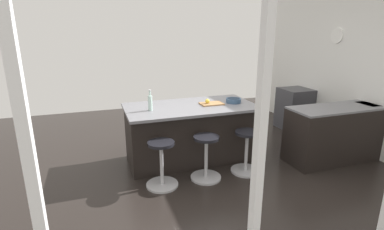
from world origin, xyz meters
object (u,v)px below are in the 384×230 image
(fruit_bowl, at_px, (233,100))
(apple_yellow, at_px, (207,101))
(kitchen_island, at_px, (190,132))
(stool_middle, at_px, (206,159))
(cutting_board, at_px, (212,104))
(stool_near_camera, at_px, (162,165))
(water_bottle, at_px, (150,102))
(stool_by_window, at_px, (246,153))
(oven_range, at_px, (294,109))

(fruit_bowl, bearing_deg, apple_yellow, -1.66)
(kitchen_island, bearing_deg, apple_yellow, 166.31)
(stool_middle, bearing_deg, cutting_board, -117.93)
(stool_near_camera, distance_m, fruit_bowl, 1.64)
(fruit_bowl, bearing_deg, water_bottle, 1.77)
(stool_near_camera, relative_size, apple_yellow, 8.94)
(stool_middle, relative_size, apple_yellow, 8.94)
(stool_middle, distance_m, water_bottle, 1.15)
(stool_by_window, bearing_deg, kitchen_island, -47.89)
(cutting_board, xyz_separation_m, water_bottle, (1.00, 0.05, 0.11))
(oven_range, distance_m, fruit_bowl, 2.16)
(stool_by_window, distance_m, stool_near_camera, 1.29)
(stool_by_window, xyz_separation_m, water_bottle, (1.30, -0.59, 0.74))
(oven_range, bearing_deg, fruit_bowl, 24.06)
(kitchen_island, height_order, stool_near_camera, kitchen_island)
(stool_middle, distance_m, stool_near_camera, 0.64)
(kitchen_island, height_order, fruit_bowl, fruit_bowl)
(stool_near_camera, distance_m, water_bottle, 0.95)
(apple_yellow, relative_size, water_bottle, 0.23)
(stool_near_camera, bearing_deg, cutting_board, -146.84)
(water_bottle, height_order, fruit_bowl, water_bottle)
(stool_near_camera, bearing_deg, oven_range, -155.59)
(stool_middle, bearing_deg, water_bottle, -42.04)
(kitchen_island, bearing_deg, stool_near_camera, 47.89)
(oven_range, bearing_deg, stool_by_window, 36.80)
(stool_by_window, xyz_separation_m, stool_middle, (0.64, 0.00, 0.00))
(apple_yellow, bearing_deg, stool_near_camera, 35.31)
(stool_by_window, bearing_deg, stool_middle, 0.00)
(kitchen_island, xyz_separation_m, stool_middle, (-0.00, 0.71, -0.16))
(stool_middle, bearing_deg, kitchen_island, -90.00)
(cutting_board, bearing_deg, water_bottle, 3.02)
(apple_yellow, bearing_deg, stool_by_window, 120.07)
(oven_range, relative_size, stool_middle, 1.35)
(kitchen_island, xyz_separation_m, fruit_bowl, (-0.72, 0.08, 0.50))
(apple_yellow, relative_size, fruit_bowl, 0.30)
(stool_by_window, relative_size, stool_middle, 1.00)
(oven_range, height_order, fruit_bowl, fruit_bowl)
(stool_by_window, height_order, apple_yellow, apple_yellow)
(cutting_board, bearing_deg, stool_middle, 62.07)
(stool_near_camera, relative_size, water_bottle, 2.06)
(stool_near_camera, bearing_deg, water_bottle, -88.87)
(stool_by_window, bearing_deg, apple_yellow, -59.93)
(kitchen_island, bearing_deg, stool_middle, 90.00)
(apple_yellow, bearing_deg, stool_middle, 67.39)
(stool_near_camera, bearing_deg, fruit_bowl, -155.10)
(kitchen_island, xyz_separation_m, apple_yellow, (-0.27, 0.07, 0.51))
(stool_near_camera, xyz_separation_m, cutting_board, (-0.99, -0.64, 0.63))
(stool_by_window, height_order, water_bottle, water_bottle)
(stool_near_camera, height_order, water_bottle, water_bottle)
(stool_middle, xyz_separation_m, cutting_board, (-0.34, -0.64, 0.63))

